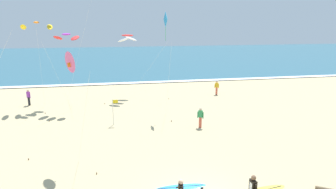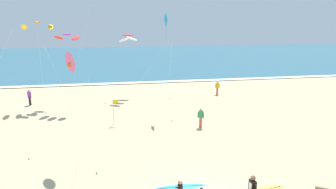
% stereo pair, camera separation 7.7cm
% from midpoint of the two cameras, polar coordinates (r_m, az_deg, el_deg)
% --- Properties ---
extents(ocean_water, '(160.00, 60.00, 0.08)m').
position_cam_midpoint_polar(ocean_water, '(68.74, -7.31, 7.20)').
color(ocean_water, '#2D6075').
rests_on(ocean_water, ground).
extents(shoreline_foam, '(160.00, 1.22, 0.01)m').
position_cam_midpoint_polar(shoreline_foam, '(39.44, -5.00, 2.37)').
color(shoreline_foam, white).
rests_on(shoreline_foam, ocean_water).
extents(kite_diamond_cobalt_far, '(0.24, 2.57, 8.77)m').
position_cam_midpoint_polar(kite_diamond_cobalt_far, '(24.60, -0.27, 13.77)').
color(kite_diamond_cobalt_far, '#2D99DB').
rests_on(kite_diamond_cobalt_far, ground).
extents(kite_delta_rose_low, '(1.55, 2.31, 6.45)m').
position_cam_midpoint_polar(kite_delta_rose_low, '(16.70, -18.23, 5.97)').
color(kite_delta_rose_low, pink).
rests_on(kite_delta_rose_low, ground).
extents(kite_arc_amber_distant, '(2.93, 3.61, 8.03)m').
position_cam_midpoint_polar(kite_arc_amber_distant, '(29.92, -24.05, 12.17)').
color(kite_arc_amber_distant, yellow).
rests_on(kite_arc_amber_distant, ground).
extents(kite_arc_violet_outer, '(2.70, 4.24, 7.01)m').
position_cam_midpoint_polar(kite_arc_violet_outer, '(27.84, -19.02, 10.59)').
color(kite_arc_violet_outer, red).
rests_on(kite_arc_violet_outer, ground).
extents(kite_arc_scarlet_extra, '(5.22, 3.31, 6.71)m').
position_cam_midpoint_polar(kite_arc_scarlet_extra, '(31.39, -7.69, 10.86)').
color(kite_arc_scarlet_extra, white).
rests_on(kite_arc_scarlet_extra, ground).
extents(bystander_green_top, '(0.43, 0.33, 1.59)m').
position_cam_midpoint_polar(bystander_green_top, '(22.67, 6.50, -4.50)').
color(bystander_green_top, '#D8593F').
rests_on(bystander_green_top, ground).
extents(bystander_yellow_top, '(0.50, 0.22, 1.59)m').
position_cam_midpoint_polar(bystander_yellow_top, '(33.22, 9.67, 1.33)').
color(bystander_yellow_top, '#D8593F').
rests_on(bystander_yellow_top, ground).
extents(bystander_purple_top, '(0.42, 0.33, 1.59)m').
position_cam_midpoint_polar(bystander_purple_top, '(31.61, -25.34, -0.48)').
color(bystander_purple_top, black).
rests_on(bystander_purple_top, ground).
extents(lifeguard_flag, '(0.45, 0.05, 2.10)m').
position_cam_midpoint_polar(lifeguard_flag, '(23.44, -10.40, -2.86)').
color(lifeguard_flag, silver).
rests_on(lifeguard_flag, ground).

